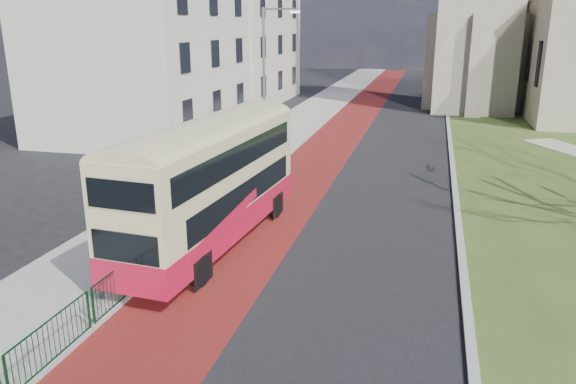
% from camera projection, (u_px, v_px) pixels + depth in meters
% --- Properties ---
extents(ground, '(160.00, 160.00, 0.00)m').
position_uv_depth(ground, '(234.00, 305.00, 15.18)').
color(ground, black).
rests_on(ground, ground).
extents(road_carriageway, '(9.00, 120.00, 0.01)m').
position_uv_depth(road_carriageway, '(371.00, 151.00, 33.37)').
color(road_carriageway, black).
rests_on(road_carriageway, ground).
extents(bus_lane, '(3.40, 120.00, 0.01)m').
position_uv_depth(bus_lane, '(326.00, 148.00, 34.01)').
color(bus_lane, '#591414').
rests_on(bus_lane, ground).
extents(pavement_west, '(4.00, 120.00, 0.12)m').
position_uv_depth(pavement_west, '(266.00, 144.00, 34.89)').
color(pavement_west, gray).
rests_on(pavement_west, ground).
extents(kerb_west, '(0.25, 120.00, 0.13)m').
position_uv_depth(kerb_west, '(298.00, 146.00, 34.42)').
color(kerb_west, '#999993').
rests_on(kerb_west, ground).
extents(kerb_east, '(0.25, 80.00, 0.13)m').
position_uv_depth(kerb_east, '(451.00, 147.00, 34.11)').
color(kerb_east, '#999993').
rests_on(kerb_east, ground).
extents(pedestrian_railing, '(0.07, 24.00, 1.12)m').
position_uv_depth(pedestrian_railing, '(192.00, 226.00, 19.43)').
color(pedestrian_railing, '#0B3317').
rests_on(pedestrian_railing, ground).
extents(street_block_near, '(10.30, 14.30, 13.00)m').
position_uv_depth(street_block_near, '(143.00, 35.00, 37.02)').
color(street_block_near, beige).
rests_on(street_block_near, ground).
extents(street_block_far, '(10.30, 16.30, 11.50)m').
position_uv_depth(street_block_far, '(228.00, 40.00, 52.07)').
color(street_block_far, '#BDB6A0').
rests_on(street_block_far, ground).
extents(streetlamp, '(2.13, 0.18, 8.00)m').
position_uv_depth(streetlamp, '(267.00, 73.00, 31.57)').
color(streetlamp, gray).
rests_on(streetlamp, pavement_west).
extents(bus, '(3.05, 10.07, 4.15)m').
position_uv_depth(bus, '(211.00, 178.00, 18.64)').
color(bus, '#AD102E').
rests_on(bus, ground).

